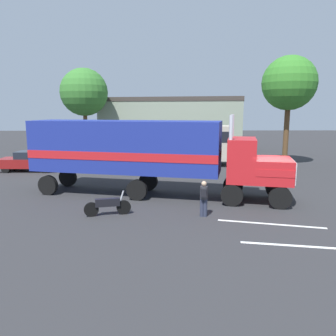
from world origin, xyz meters
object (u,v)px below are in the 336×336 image
object	(u,v)px
motorcycle	(108,205)
tree_left	(84,92)
semi_truck	(144,151)
person_bystander	(204,197)
tree_center	(289,84)
parked_car	(30,161)
parked_bus	(168,141)

from	to	relation	value
motorcycle	tree_left	bearing A→B (deg)	104.80
semi_truck	person_bystander	bearing A→B (deg)	-53.94
semi_truck	tree_center	bearing A→B (deg)	40.51
parked_car	motorcycle	bearing A→B (deg)	-54.94
motorcycle	tree_center	world-z (taller)	tree_center
semi_truck	parked_bus	bearing A→B (deg)	81.98
person_bystander	tree_center	distance (m)	17.41
tree_left	parked_car	bearing A→B (deg)	-98.65
semi_truck	parked_bus	distance (m)	10.79
parked_car	tree_left	bearing A→B (deg)	81.35
parked_car	semi_truck	bearing A→B (deg)	-39.03
semi_truck	person_bystander	world-z (taller)	semi_truck
semi_truck	parked_car	xyz separation A→B (m)	(-9.36, 7.59, -1.72)
person_bystander	semi_truck	bearing A→B (deg)	126.06
motorcycle	tree_center	xyz separation A→B (m)	(13.11, 13.52, 6.41)
tree_left	parked_bus	bearing A→B (deg)	-43.74
parked_car	motorcycle	distance (m)	13.68
person_bystander	tree_left	distance (m)	26.08
motorcycle	tree_left	distance (m)	24.54
motorcycle	person_bystander	bearing A→B (deg)	-3.46
semi_truck	parked_car	bearing A→B (deg)	140.97
semi_truck	tree_center	xyz separation A→B (m)	(11.60, 9.91, 4.36)
semi_truck	parked_car	size ratio (longest dim) A/B	3.24
parked_bus	semi_truck	bearing A→B (deg)	-98.02
parked_bus	person_bystander	bearing A→B (deg)	-84.85
semi_truck	parked_car	distance (m)	12.17
semi_truck	tree_center	size ratio (longest dim) A/B	1.56
semi_truck	motorcycle	bearing A→B (deg)	-112.66
semi_truck	motorcycle	size ratio (longest dim) A/B	6.89
person_bystander	motorcycle	bearing A→B (deg)	176.54
person_bystander	tree_center	bearing A→B (deg)	57.48
semi_truck	parked_bus	xyz separation A→B (m)	(1.50, 10.68, -0.46)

